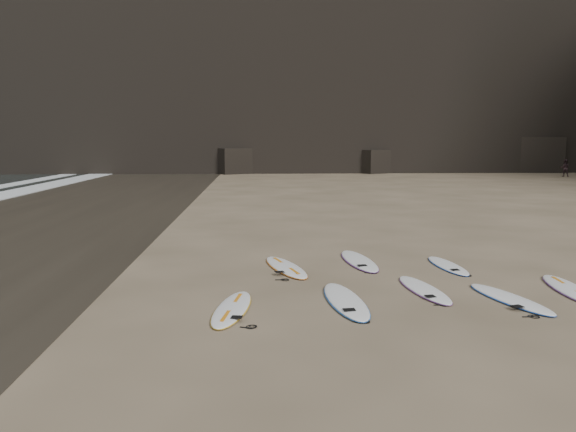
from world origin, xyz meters
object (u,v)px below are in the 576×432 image
surfboard_0 (232,308)px  surfboard_6 (359,260)px  surfboard_2 (424,289)px  surfboard_3 (510,298)px  surfboard_5 (286,267)px  surfboard_4 (570,289)px  surfboard_1 (345,300)px  surfboard_7 (448,265)px  person_b (565,168)px

surfboard_0 → surfboard_6: surfboard_6 is taller
surfboard_0 → surfboard_2: (4.06, 1.13, -0.00)m
surfboard_3 → surfboard_5: size_ratio=0.93×
surfboard_2 → surfboard_3: 1.72m
surfboard_4 → surfboard_1: bearing=-165.9°
surfboard_0 → surfboard_3: bearing=12.8°
surfboard_1 → surfboard_3: size_ratio=1.12×
surfboard_4 → surfboard_7: size_ratio=1.14×
surfboard_1 → surfboard_2: size_ratio=1.14×
surfboard_2 → surfboard_5: surfboard_5 is taller
surfboard_5 → surfboard_6: bearing=2.5°
surfboard_0 → surfboard_7: 6.34m
surfboard_6 → surfboard_4: bearing=-42.7°
surfboard_3 → surfboard_6: size_ratio=0.89×
surfboard_6 → surfboard_2: bearing=-78.5°
surfboard_2 → surfboard_6: (-0.85, 2.94, 0.01)m
surfboard_0 → surfboard_5: bearing=79.9°
surfboard_0 → surfboard_1: surfboard_1 is taller
surfboard_7 → person_b: bearing=53.3°
surfboard_4 → person_b: person_b is taller
surfboard_4 → surfboard_7: (-1.82, 2.43, -0.01)m
surfboard_1 → surfboard_3: 3.34m
surfboard_2 → surfboard_3: (1.52, -0.80, 0.00)m
surfboard_2 → surfboard_4: size_ratio=0.93×
surfboard_0 → surfboard_7: bearing=41.6°
surfboard_0 → surfboard_4: bearing=16.9°
surfboard_0 → surfboard_5: 3.66m
surfboard_4 → surfboard_6: bearing=149.4°
surfboard_0 → surfboard_5: size_ratio=0.91×
surfboard_2 → surfboard_7: bearing=53.3°
surfboard_5 → person_b: (27.27, 35.28, 0.73)m
surfboard_1 → surfboard_5: 3.23m
surfboard_5 → surfboard_7: surfboard_5 is taller
surfboard_1 → surfboard_2: bearing=18.4°
surfboard_3 → surfboard_5: bearing=130.6°
surfboard_0 → surfboard_4: (7.19, 0.95, 0.00)m
surfboard_3 → surfboard_2: bearing=138.3°
surfboard_1 → surfboard_7: 4.34m
surfboard_4 → surfboard_5: (-5.97, 2.49, 0.00)m
person_b → surfboard_3: bearing=81.9°
surfboard_7 → surfboard_2: bearing=-123.7°
surfboard_0 → surfboard_3: (5.57, 0.33, 0.00)m
surfboard_1 → surfboard_5: size_ratio=1.03×
surfboard_7 → surfboard_3: bearing=-89.6°
surfboard_0 → surfboard_5: surfboard_5 is taller
surfboard_1 → surfboard_5: surfboard_1 is taller
surfboard_3 → surfboard_0: bearing=169.5°
surfboard_4 → surfboard_5: bearing=164.8°
surfboard_7 → person_b: (23.12, 35.34, 0.74)m
surfboard_0 → surfboard_3: size_ratio=0.99×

